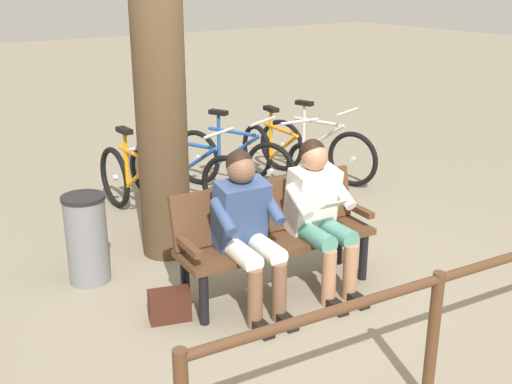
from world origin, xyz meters
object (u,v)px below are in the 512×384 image
(person_reading, at_px, (319,209))
(bicycle_purple, at_px, (279,159))
(person_companion, at_px, (247,224))
(litter_bin, at_px, (87,239))
(bicycle_orange, at_px, (316,150))
(handbag, at_px, (170,305))
(bench, at_px, (273,229))
(bicycle_silver, at_px, (136,187))
(bicycle_blue, at_px, (232,162))
(tree_trunk, at_px, (158,45))
(bicycle_green, at_px, (189,176))

(person_reading, height_order, bicycle_purple, person_reading)
(person_reading, relative_size, person_companion, 1.00)
(litter_bin, xyz_separation_m, bicycle_orange, (-3.29, -1.06, -0.01))
(person_companion, xyz_separation_m, bicycle_purple, (-1.85, -2.08, -0.30))
(handbag, bearing_deg, bench, 179.68)
(litter_bin, relative_size, bicycle_silver, 0.44)
(person_reading, bearing_deg, bicycle_blue, -101.20)
(litter_bin, xyz_separation_m, bicycle_silver, (-0.89, -1.00, -0.01))
(person_reading, height_order, handbag, person_reading)
(bench, distance_m, bicycle_silver, 1.97)
(bench, distance_m, bicycle_purple, 2.47)
(tree_trunk, bearing_deg, person_companion, 92.22)
(bicycle_orange, xyz_separation_m, bicycle_blue, (1.12, -0.15, 0.00))
(tree_trunk, relative_size, bicycle_blue, 2.34)
(handbag, distance_m, tree_trunk, 2.11)
(bench, xyz_separation_m, bicycle_blue, (-1.00, -2.15, -0.15))
(bicycle_silver, bearing_deg, bicycle_purple, 88.51)
(person_companion, relative_size, bicycle_orange, 0.74)
(bicycle_silver, bearing_deg, person_reading, 13.77)
(person_reading, xyz_separation_m, handbag, (1.23, -0.20, -0.54))
(bench, height_order, bicycle_blue, bicycle_blue)
(bicycle_orange, height_order, bicycle_silver, same)
(litter_bin, relative_size, bicycle_green, 0.47)
(litter_bin, xyz_separation_m, bicycle_blue, (-2.17, -1.20, -0.01))
(litter_bin, xyz_separation_m, bicycle_purple, (-2.68, -1.00, -0.01))
(bench, relative_size, bicycle_blue, 1.04)
(person_companion, relative_size, litter_bin, 1.62)
(tree_trunk, bearing_deg, bicycle_silver, -96.39)
(tree_trunk, bearing_deg, litter_bin, 10.57)
(bench, relative_size, litter_bin, 2.21)
(person_companion, bearing_deg, tree_trunk, -82.42)
(person_companion, height_order, litter_bin, person_companion)
(person_companion, height_order, bicycle_blue, person_companion)
(person_companion, height_order, handbag, person_companion)
(person_reading, bearing_deg, handbag, -3.86)
(person_companion, bearing_deg, person_reading, 179.95)
(bench, bearing_deg, person_companion, 27.26)
(person_companion, bearing_deg, bicycle_blue, -114.94)
(bicycle_green, bearing_deg, bicycle_blue, 82.06)
(bicycle_green, bearing_deg, litter_bin, -78.03)
(person_companion, height_order, bicycle_orange, person_companion)
(bicycle_orange, relative_size, bicycle_silver, 0.96)
(person_companion, xyz_separation_m, bicycle_silver, (-0.05, -2.07, -0.30))
(person_reading, relative_size, tree_trunk, 0.33)
(litter_bin, relative_size, bicycle_blue, 0.47)
(tree_trunk, xyz_separation_m, bicycle_purple, (-1.89, -0.85, -1.49))
(bicycle_blue, bearing_deg, person_reading, -39.08)
(bicycle_purple, xyz_separation_m, bicycle_silver, (1.80, 0.01, 0.00))
(tree_trunk, xyz_separation_m, bicycle_green, (-0.72, -0.89, -1.49))
(bicycle_green, bearing_deg, tree_trunk, -61.49)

